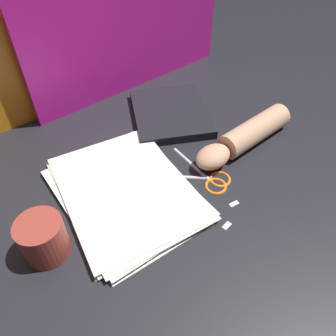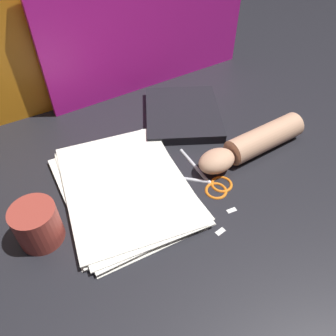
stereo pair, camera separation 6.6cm
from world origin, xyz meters
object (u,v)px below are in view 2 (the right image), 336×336
(book_closed, at_px, (183,114))
(hand_forearm, at_px, (253,143))
(scissors, at_px, (208,181))
(mug, at_px, (37,225))
(paper_stack, at_px, (125,187))

(book_closed, height_order, hand_forearm, hand_forearm)
(scissors, bearing_deg, book_closed, 75.17)
(book_closed, height_order, mug, mug)
(paper_stack, xyz_separation_m, scissors, (0.18, -0.06, -0.00))
(paper_stack, relative_size, mug, 4.21)
(book_closed, relative_size, scissors, 1.66)
(paper_stack, height_order, hand_forearm, hand_forearm)
(scissors, height_order, hand_forearm, hand_forearm)
(scissors, xyz_separation_m, mug, (-0.38, 0.02, 0.04))
(book_closed, bearing_deg, mug, -152.17)
(paper_stack, distance_m, book_closed, 0.31)
(hand_forearm, bearing_deg, mug, -177.80)
(book_closed, bearing_deg, scissors, -104.83)
(paper_stack, height_order, scissors, paper_stack)
(paper_stack, distance_m, hand_forearm, 0.34)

